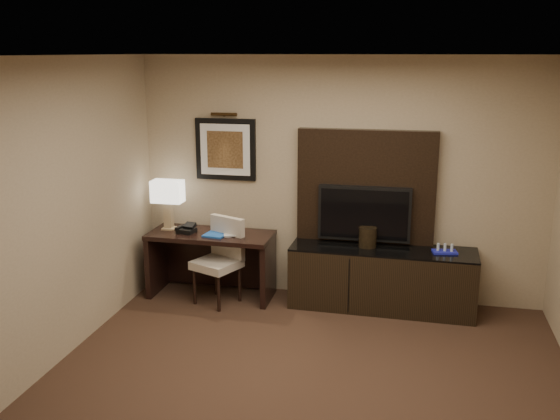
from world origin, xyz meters
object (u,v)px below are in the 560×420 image
(desk_chair, at_px, (217,263))
(ice_bucket, at_px, (368,237))
(tv, at_px, (364,214))
(minibar_tray, at_px, (445,249))
(credenza, at_px, (382,278))
(table_lamp, at_px, (168,207))
(desk_phone, at_px, (186,229))
(desk, at_px, (211,265))

(desk_chair, height_order, ice_bucket, desk_chair)
(tv, relative_size, desk_chair, 1.08)
(ice_bucket, xyz_separation_m, minibar_tray, (0.81, -0.04, -0.06))
(credenza, distance_m, minibar_tray, 0.75)
(table_lamp, bearing_deg, credenza, -0.15)
(minibar_tray, bearing_deg, desk_phone, -178.35)
(desk_chair, bearing_deg, desk_phone, -177.16)
(ice_bucket, bearing_deg, credenza, -9.53)
(desk, relative_size, tv, 1.39)
(desk, xyz_separation_m, credenza, (1.92, 0.05, -0.03))
(credenza, bearing_deg, desk_phone, -176.36)
(credenza, height_order, ice_bucket, ice_bucket)
(tv, xyz_separation_m, table_lamp, (-2.21, -0.13, -0.02))
(minibar_tray, bearing_deg, desk, -179.12)
(table_lamp, height_order, minibar_tray, table_lamp)
(desk_chair, bearing_deg, table_lamp, -177.54)
(desk, height_order, ice_bucket, ice_bucket)
(desk, bearing_deg, tv, 7.27)
(desk_chair, distance_m, desk_phone, 0.54)
(desk, relative_size, credenza, 0.70)
(desk_phone, bearing_deg, ice_bucket, 13.90)
(desk, height_order, desk_phone, desk_phone)
(credenza, height_order, tv, tv)
(desk_chair, xyz_separation_m, table_lamp, (-0.64, 0.25, 0.54))
(desk, distance_m, desk_chair, 0.25)
(tv, distance_m, table_lamp, 2.22)
(tv, bearing_deg, ice_bucket, -64.25)
(credenza, xyz_separation_m, table_lamp, (-2.44, 0.01, 0.66))
(desk, bearing_deg, credenza, 2.38)
(tv, relative_size, table_lamp, 1.94)
(desk, distance_m, table_lamp, 0.82)
(desk, height_order, minibar_tray, minibar_tray)
(desk_chair, distance_m, table_lamp, 0.88)
(desk, relative_size, table_lamp, 2.71)
(table_lamp, height_order, desk_phone, table_lamp)
(desk_chair, relative_size, desk_phone, 5.04)
(credenza, bearing_deg, minibar_tray, 0.29)
(credenza, relative_size, desk_phone, 10.79)
(tv, xyz_separation_m, minibar_tray, (0.86, -0.15, -0.29))
(desk, height_order, tv, tv)
(tv, bearing_deg, credenza, -32.06)
(desk, distance_m, desk_phone, 0.50)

